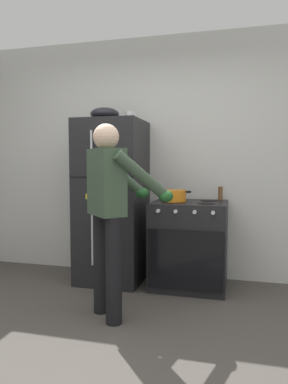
{
  "coord_description": "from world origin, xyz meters",
  "views": [
    {
      "loc": [
        0.9,
        -2.1,
        1.27
      ],
      "look_at": [
        0.0,
        1.32,
        1.0
      ],
      "focal_mm": 33.56,
      "sensor_mm": 36.0,
      "label": 1
    }
  ],
  "objects_px": {
    "refrigerator": "(112,201)",
    "person_cook": "(111,203)",
    "coffee_mug": "(129,116)",
    "stove_range": "(189,245)",
    "pepper_mill": "(220,193)",
    "red_pot": "(174,196)",
    "mixing_bowl": "(105,114)"
  },
  "relations": [
    {
      "from": "stove_range",
      "to": "pepper_mill",
      "type": "relative_size",
      "value": 6.22
    },
    {
      "from": "stove_range",
      "to": "coffee_mug",
      "type": "bearing_deg",
      "value": 174.78
    },
    {
      "from": "coffee_mug",
      "to": "mixing_bowl",
      "type": "bearing_deg",
      "value": -169.22
    },
    {
      "from": "pepper_mill",
      "to": "stove_range",
      "type": "bearing_deg",
      "value": -144.96
    },
    {
      "from": "red_pot",
      "to": "stove_range",
      "type": "bearing_deg",
      "value": 13.92
    },
    {
      "from": "refrigerator",
      "to": "person_cook",
      "type": "distance_m",
      "value": 0.97
    },
    {
      "from": "red_pot",
      "to": "pepper_mill",
      "type": "height_order",
      "value": "pepper_mill"
    },
    {
      "from": "refrigerator",
      "to": "person_cook",
      "type": "xyz_separation_m",
      "value": [
        0.32,
        -0.91,
        0.09
      ]
    },
    {
      "from": "refrigerator",
      "to": "coffee_mug",
      "type": "distance_m",
      "value": 0.94
    },
    {
      "from": "pepper_mill",
      "to": "coffee_mug",
      "type": "bearing_deg",
      "value": -171.13
    },
    {
      "from": "refrigerator",
      "to": "stove_range",
      "type": "distance_m",
      "value": 0.95
    },
    {
      "from": "red_pot",
      "to": "mixing_bowl",
      "type": "height_order",
      "value": "mixing_bowl"
    },
    {
      "from": "red_pot",
      "to": "pepper_mill",
      "type": "relative_size",
      "value": 2.48
    },
    {
      "from": "person_cook",
      "to": "stove_range",
      "type": "bearing_deg",
      "value": 59.75
    },
    {
      "from": "person_cook",
      "to": "coffee_mug",
      "type": "distance_m",
      "value": 1.28
    },
    {
      "from": "stove_range",
      "to": "mixing_bowl",
      "type": "distance_m",
      "value": 1.65
    },
    {
      "from": "stove_range",
      "to": "pepper_mill",
      "type": "xyz_separation_m",
      "value": [
        0.3,
        0.21,
        0.52
      ]
    },
    {
      "from": "stove_range",
      "to": "person_cook",
      "type": "distance_m",
      "value": 1.17
    },
    {
      "from": "person_cook",
      "to": "pepper_mill",
      "type": "relative_size",
      "value": 11.13
    },
    {
      "from": "stove_range",
      "to": "mixing_bowl",
      "type": "height_order",
      "value": "mixing_bowl"
    },
    {
      "from": "stove_range",
      "to": "red_pot",
      "type": "bearing_deg",
      "value": -166.08
    },
    {
      "from": "refrigerator",
      "to": "person_cook",
      "type": "height_order",
      "value": "refrigerator"
    },
    {
      "from": "coffee_mug",
      "to": "stove_range",
      "type": "bearing_deg",
      "value": -5.22
    },
    {
      "from": "coffee_mug",
      "to": "mixing_bowl",
      "type": "xyz_separation_m",
      "value": [
        -0.26,
        -0.05,
        0.02
      ]
    },
    {
      "from": "refrigerator",
      "to": "mixing_bowl",
      "type": "xyz_separation_m",
      "value": [
        -0.08,
        0.0,
        0.94
      ]
    },
    {
      "from": "stove_range",
      "to": "red_pot",
      "type": "height_order",
      "value": "red_pot"
    },
    {
      "from": "stove_range",
      "to": "mixing_bowl",
      "type": "xyz_separation_m",
      "value": [
        -0.92,
        0.01,
        1.37
      ]
    },
    {
      "from": "coffee_mug",
      "to": "pepper_mill",
      "type": "distance_m",
      "value": 1.27
    },
    {
      "from": "person_cook",
      "to": "coffee_mug",
      "type": "xyz_separation_m",
      "value": [
        -0.13,
        0.96,
        0.83
      ]
    },
    {
      "from": "red_pot",
      "to": "mixing_bowl",
      "type": "bearing_deg",
      "value": 176.25
    },
    {
      "from": "person_cook",
      "to": "coffee_mug",
      "type": "relative_size",
      "value": 14.28
    },
    {
      "from": "pepper_mill",
      "to": "person_cook",
      "type": "bearing_deg",
      "value": -126.6
    }
  ]
}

